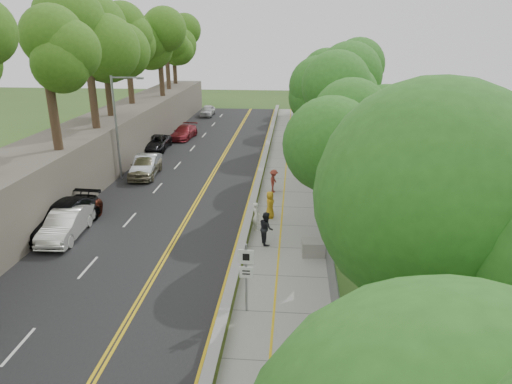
% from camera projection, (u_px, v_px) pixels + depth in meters
% --- Properties ---
extents(ground, '(140.00, 140.00, 0.00)m').
position_uv_depth(ground, '(232.00, 274.00, 22.08)').
color(ground, '#33511E').
rests_on(ground, ground).
extents(road, '(11.20, 66.00, 0.04)m').
position_uv_depth(road, '(190.00, 177.00, 36.57)').
color(road, black).
rests_on(road, ground).
extents(sidewalk, '(4.20, 66.00, 0.05)m').
position_uv_depth(sidewalk, '(289.00, 179.00, 35.93)').
color(sidewalk, gray).
rests_on(sidewalk, ground).
extents(jersey_barrier, '(0.42, 66.00, 0.60)m').
position_uv_depth(jersey_barrier, '(260.00, 175.00, 36.02)').
color(jersey_barrier, '#AEE321').
rests_on(jersey_barrier, ground).
extents(rock_embankment, '(5.00, 66.00, 4.00)m').
position_uv_depth(rock_embankment, '(90.00, 151.00, 36.56)').
color(rock_embankment, '#595147').
rests_on(rock_embankment, ground).
extents(chainlink_fence, '(0.04, 66.00, 2.00)m').
position_uv_depth(chainlink_fence, '(317.00, 168.00, 35.43)').
color(chainlink_fence, slate).
rests_on(chainlink_fence, ground).
extents(trees_embankment, '(6.40, 66.00, 13.00)m').
position_uv_depth(trees_embankment, '(82.00, 39.00, 33.64)').
color(trees_embankment, '#3F751C').
rests_on(trees_embankment, rock_embankment).
extents(trees_fenceside, '(7.00, 66.00, 14.00)m').
position_uv_depth(trees_fenceside, '(353.00, 90.00, 33.21)').
color(trees_fenceside, '#337824').
rests_on(trees_fenceside, ground).
extents(streetlight, '(2.52, 0.22, 8.00)m').
position_uv_depth(streetlight, '(119.00, 121.00, 34.48)').
color(streetlight, gray).
rests_on(streetlight, ground).
extents(signpost, '(0.62, 0.09, 3.10)m').
position_uv_depth(signpost, '(246.00, 271.00, 18.50)').
color(signpost, gray).
rests_on(signpost, sidewalk).
extents(construction_barrel, '(0.49, 0.49, 0.81)m').
position_uv_depth(construction_barrel, '(309.00, 148.00, 43.74)').
color(construction_barrel, '#CC4009').
rests_on(construction_barrel, sidewalk).
extents(concrete_block, '(1.24, 0.95, 0.80)m').
position_uv_depth(concrete_block, '(313.00, 248.00, 23.77)').
color(concrete_block, gray).
rests_on(concrete_block, sidewalk).
extents(car_1, '(1.95, 4.82, 1.56)m').
position_uv_depth(car_1, '(66.00, 224.00, 25.71)').
color(car_1, white).
rests_on(car_1, road).
extents(car_2, '(2.93, 5.56, 1.49)m').
position_uv_depth(car_2, '(64.00, 216.00, 26.92)').
color(car_2, '#541D12').
rests_on(car_2, road).
extents(car_3, '(2.66, 5.88, 1.67)m').
position_uv_depth(car_3, '(64.00, 217.00, 26.52)').
color(car_3, black).
rests_on(car_3, road).
extents(car_4, '(2.31, 5.02, 1.67)m').
position_uv_depth(car_4, '(145.00, 166.00, 36.44)').
color(car_4, gray).
rests_on(car_4, road).
extents(car_5, '(2.15, 4.97, 1.59)m').
position_uv_depth(car_5, '(146.00, 165.00, 36.70)').
color(car_5, silver).
rests_on(car_5, road).
extents(car_6, '(2.44, 4.96, 1.36)m').
position_uv_depth(car_6, '(156.00, 143.00, 44.43)').
color(car_6, black).
rests_on(car_6, road).
extents(car_7, '(2.36, 4.90, 1.38)m').
position_uv_depth(car_7, '(184.00, 132.00, 48.94)').
color(car_7, '#9E2832').
rests_on(car_7, road).
extents(car_8, '(1.70, 4.14, 1.41)m').
position_uv_depth(car_8, '(207.00, 111.00, 61.67)').
color(car_8, silver).
rests_on(car_8, road).
extents(painter_0, '(0.63, 0.90, 1.73)m').
position_uv_depth(painter_0, '(270.00, 205.00, 28.32)').
color(painter_0, gold).
rests_on(painter_0, sidewalk).
extents(painter_1, '(0.53, 0.69, 1.70)m').
position_uv_depth(painter_1, '(256.00, 216.00, 26.62)').
color(painter_1, white).
rests_on(painter_1, sidewalk).
extents(painter_2, '(0.94, 1.07, 1.84)m').
position_uv_depth(painter_2, '(266.00, 228.00, 24.86)').
color(painter_2, black).
rests_on(painter_2, sidewalk).
extents(painter_3, '(0.81, 1.18, 1.68)m').
position_uv_depth(painter_3, '(274.00, 181.00, 32.78)').
color(painter_3, maroon).
rests_on(painter_3, sidewalk).
extents(person_far, '(1.05, 0.54, 1.71)m').
position_uv_depth(person_far, '(305.00, 140.00, 44.78)').
color(person_far, black).
rests_on(person_far, sidewalk).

